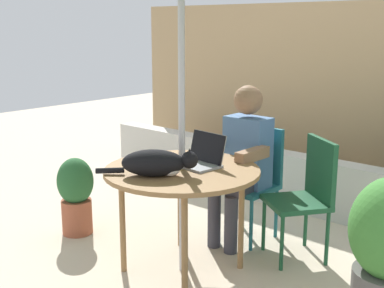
{
  "coord_description": "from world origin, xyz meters",
  "views": [
    {
      "loc": [
        2.25,
        -2.41,
        1.66
      ],
      "look_at": [
        0.0,
        0.1,
        0.88
      ],
      "focal_mm": 48.38,
      "sensor_mm": 36.0,
      "label": 1
    }
  ],
  "objects_px": {
    "potted_plant_corner": "(76,193)",
    "person_seated": "(242,156)",
    "chair_occupied": "(253,174)",
    "chair_empty": "(307,190)",
    "laptop": "(202,156)",
    "cat": "(157,163)",
    "patio_table": "(182,177)"
  },
  "relations": [
    {
      "from": "potted_plant_corner",
      "to": "person_seated",
      "type": "bearing_deg",
      "value": 35.39
    },
    {
      "from": "chair_occupied",
      "to": "chair_empty",
      "type": "relative_size",
      "value": 1.0
    },
    {
      "from": "laptop",
      "to": "cat",
      "type": "bearing_deg",
      "value": -95.71
    },
    {
      "from": "chair_empty",
      "to": "cat",
      "type": "relative_size",
      "value": 1.63
    },
    {
      "from": "chair_empty",
      "to": "patio_table",
      "type": "bearing_deg",
      "value": -124.73
    },
    {
      "from": "patio_table",
      "to": "person_seated",
      "type": "distance_m",
      "value": 0.67
    },
    {
      "from": "laptop",
      "to": "cat",
      "type": "xyz_separation_m",
      "value": [
        -0.04,
        -0.39,
        0.02
      ]
    },
    {
      "from": "person_seated",
      "to": "potted_plant_corner",
      "type": "relative_size",
      "value": 1.93
    },
    {
      "from": "patio_table",
      "to": "laptop",
      "type": "height_order",
      "value": "laptop"
    },
    {
      "from": "patio_table",
      "to": "laptop",
      "type": "relative_size",
      "value": 3.24
    },
    {
      "from": "cat",
      "to": "patio_table",
      "type": "bearing_deg",
      "value": 89.99
    },
    {
      "from": "chair_occupied",
      "to": "patio_table",
      "type": "bearing_deg",
      "value": -90.0
    },
    {
      "from": "person_seated",
      "to": "laptop",
      "type": "xyz_separation_m",
      "value": [
        0.04,
        -0.51,
        0.11
      ]
    },
    {
      "from": "patio_table",
      "to": "person_seated",
      "type": "height_order",
      "value": "person_seated"
    },
    {
      "from": "patio_table",
      "to": "chair_occupied",
      "type": "height_order",
      "value": "chair_occupied"
    },
    {
      "from": "patio_table",
      "to": "laptop",
      "type": "xyz_separation_m",
      "value": [
        0.04,
        0.16,
        0.12
      ]
    },
    {
      "from": "person_seated",
      "to": "patio_table",
      "type": "bearing_deg",
      "value": -90.0
    },
    {
      "from": "chair_occupied",
      "to": "chair_empty",
      "type": "bearing_deg",
      "value": -8.04
    },
    {
      "from": "cat",
      "to": "potted_plant_corner",
      "type": "xyz_separation_m",
      "value": [
        -1.08,
        0.13,
        -0.47
      ]
    },
    {
      "from": "patio_table",
      "to": "chair_occupied",
      "type": "distance_m",
      "value": 0.84
    },
    {
      "from": "patio_table",
      "to": "cat",
      "type": "bearing_deg",
      "value": -90.01
    },
    {
      "from": "chair_occupied",
      "to": "cat",
      "type": "height_order",
      "value": "cat"
    },
    {
      "from": "patio_table",
      "to": "potted_plant_corner",
      "type": "height_order",
      "value": "patio_table"
    },
    {
      "from": "chair_empty",
      "to": "laptop",
      "type": "xyz_separation_m",
      "value": [
        -0.48,
        -0.59,
        0.28
      ]
    },
    {
      "from": "patio_table",
      "to": "potted_plant_corner",
      "type": "xyz_separation_m",
      "value": [
        -1.08,
        -0.1,
        -0.33
      ]
    },
    {
      "from": "person_seated",
      "to": "cat",
      "type": "bearing_deg",
      "value": -90.0
    },
    {
      "from": "chair_empty",
      "to": "cat",
      "type": "height_order",
      "value": "cat"
    },
    {
      "from": "chair_empty",
      "to": "potted_plant_corner",
      "type": "bearing_deg",
      "value": -152.05
    },
    {
      "from": "patio_table",
      "to": "person_seated",
      "type": "bearing_deg",
      "value": 90.0
    },
    {
      "from": "chair_occupied",
      "to": "potted_plant_corner",
      "type": "bearing_deg",
      "value": -139.44
    },
    {
      "from": "person_seated",
      "to": "chair_occupied",
      "type": "bearing_deg",
      "value": 90.0
    },
    {
      "from": "chair_empty",
      "to": "person_seated",
      "type": "bearing_deg",
      "value": -170.94
    }
  ]
}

